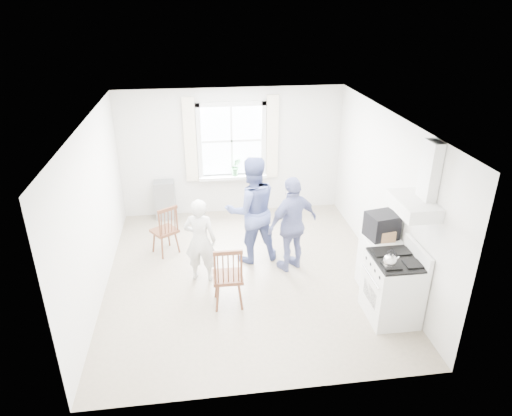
{
  "coord_description": "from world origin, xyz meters",
  "views": [
    {
      "loc": [
        -0.7,
        -6.35,
        4.18
      ],
      "look_at": [
        0.19,
        0.2,
        1.1
      ],
      "focal_mm": 32.0,
      "sensor_mm": 36.0,
      "label": 1
    }
  ],
  "objects_px": {
    "person_mid": "(252,210)",
    "gas_stove": "(393,287)",
    "windsor_chair_a": "(167,225)",
    "person_left": "(200,240)",
    "low_cabinet": "(378,263)",
    "person_right": "(293,224)",
    "windsor_chair_b": "(228,272)",
    "stereo_stack": "(382,225)"
  },
  "relations": [
    {
      "from": "stereo_stack",
      "to": "windsor_chair_a",
      "type": "relative_size",
      "value": 0.52
    },
    {
      "from": "low_cabinet",
      "to": "stereo_stack",
      "type": "bearing_deg",
      "value": 133.86
    },
    {
      "from": "low_cabinet",
      "to": "windsor_chair_a",
      "type": "distance_m",
      "value": 3.59
    },
    {
      "from": "windsor_chair_a",
      "to": "person_mid",
      "type": "height_order",
      "value": "person_mid"
    },
    {
      "from": "person_right",
      "to": "stereo_stack",
      "type": "bearing_deg",
      "value": 121.84
    },
    {
      "from": "gas_stove",
      "to": "stereo_stack",
      "type": "relative_size",
      "value": 2.29
    },
    {
      "from": "windsor_chair_a",
      "to": "person_left",
      "type": "relative_size",
      "value": 0.67
    },
    {
      "from": "windsor_chair_a",
      "to": "low_cabinet",
      "type": "bearing_deg",
      "value": -24.14
    },
    {
      "from": "person_mid",
      "to": "gas_stove",
      "type": "bearing_deg",
      "value": 123.99
    },
    {
      "from": "stereo_stack",
      "to": "person_mid",
      "type": "height_order",
      "value": "person_mid"
    },
    {
      "from": "low_cabinet",
      "to": "stereo_stack",
      "type": "distance_m",
      "value": 0.64
    },
    {
      "from": "gas_stove",
      "to": "person_left",
      "type": "bearing_deg",
      "value": 153.51
    },
    {
      "from": "windsor_chair_b",
      "to": "person_left",
      "type": "height_order",
      "value": "person_left"
    },
    {
      "from": "stereo_stack",
      "to": "person_mid",
      "type": "relative_size",
      "value": 0.26
    },
    {
      "from": "person_mid",
      "to": "person_right",
      "type": "relative_size",
      "value": 1.14
    },
    {
      "from": "windsor_chair_a",
      "to": "gas_stove",
      "type": "bearing_deg",
      "value": -34.08
    },
    {
      "from": "gas_stove",
      "to": "person_mid",
      "type": "distance_m",
      "value": 2.59
    },
    {
      "from": "windsor_chair_a",
      "to": "person_mid",
      "type": "distance_m",
      "value": 1.52
    },
    {
      "from": "stereo_stack",
      "to": "person_left",
      "type": "height_order",
      "value": "person_left"
    },
    {
      "from": "windsor_chair_b",
      "to": "person_right",
      "type": "height_order",
      "value": "person_right"
    },
    {
      "from": "stereo_stack",
      "to": "person_left",
      "type": "bearing_deg",
      "value": 167.49
    },
    {
      "from": "windsor_chair_a",
      "to": "windsor_chair_b",
      "type": "distance_m",
      "value": 1.92
    },
    {
      "from": "windsor_chair_a",
      "to": "person_right",
      "type": "bearing_deg",
      "value": -19.04
    },
    {
      "from": "low_cabinet",
      "to": "windsor_chair_a",
      "type": "xyz_separation_m",
      "value": [
        -3.27,
        1.47,
        0.12
      ]
    },
    {
      "from": "windsor_chair_a",
      "to": "person_right",
      "type": "distance_m",
      "value": 2.2
    },
    {
      "from": "stereo_stack",
      "to": "windsor_chair_b",
      "type": "distance_m",
      "value": 2.38
    },
    {
      "from": "gas_stove",
      "to": "stereo_stack",
      "type": "distance_m",
      "value": 0.94
    },
    {
      "from": "windsor_chair_a",
      "to": "person_left",
      "type": "bearing_deg",
      "value": -56.57
    },
    {
      "from": "stereo_stack",
      "to": "person_right",
      "type": "bearing_deg",
      "value": 148.27
    },
    {
      "from": "gas_stove",
      "to": "windsor_chair_a",
      "type": "relative_size",
      "value": 1.19
    },
    {
      "from": "low_cabinet",
      "to": "person_right",
      "type": "relative_size",
      "value": 0.55
    },
    {
      "from": "low_cabinet",
      "to": "windsor_chair_b",
      "type": "relative_size",
      "value": 0.88
    },
    {
      "from": "person_left",
      "to": "person_mid",
      "type": "xyz_separation_m",
      "value": [
        0.88,
        0.53,
        0.23
      ]
    },
    {
      "from": "gas_stove",
      "to": "person_left",
      "type": "height_order",
      "value": "person_left"
    },
    {
      "from": "person_left",
      "to": "person_right",
      "type": "distance_m",
      "value": 1.51
    },
    {
      "from": "person_mid",
      "to": "person_right",
      "type": "xyz_separation_m",
      "value": [
        0.62,
        -0.39,
        -0.11
      ]
    },
    {
      "from": "person_mid",
      "to": "windsor_chair_b",
      "type": "bearing_deg",
      "value": 59.77
    },
    {
      "from": "low_cabinet",
      "to": "person_mid",
      "type": "relative_size",
      "value": 0.48
    },
    {
      "from": "gas_stove",
      "to": "person_mid",
      "type": "relative_size",
      "value": 0.6
    },
    {
      "from": "gas_stove",
      "to": "windsor_chair_b",
      "type": "bearing_deg",
      "value": 167.91
    },
    {
      "from": "low_cabinet",
      "to": "person_mid",
      "type": "height_order",
      "value": "person_mid"
    },
    {
      "from": "gas_stove",
      "to": "person_right",
      "type": "xyz_separation_m",
      "value": [
        -1.14,
        1.45,
        0.33
      ]
    }
  ]
}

